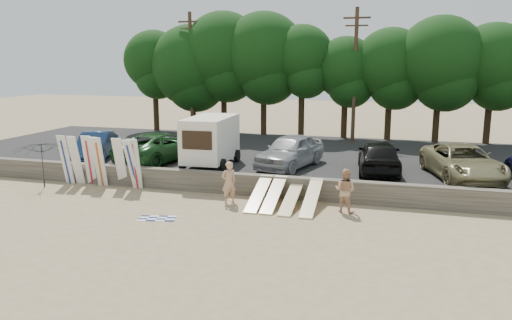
# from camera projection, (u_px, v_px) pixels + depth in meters

# --- Properties ---
(ground) EXTENTS (120.00, 120.00, 0.00)m
(ground) POSITION_uv_depth(u_px,v_px,m) (265.00, 216.00, 20.27)
(ground) COLOR tan
(ground) RESTS_ON ground
(seawall) EXTENTS (44.00, 0.50, 1.00)m
(seawall) POSITION_uv_depth(u_px,v_px,m) (282.00, 187.00, 23.00)
(seawall) COLOR #6B6356
(seawall) RESTS_ON ground
(parking_lot) EXTENTS (44.00, 14.50, 0.70)m
(parking_lot) POSITION_uv_depth(u_px,v_px,m) (310.00, 159.00, 30.09)
(parking_lot) COLOR #282828
(parking_lot) RESTS_ON ground
(treeline) EXTENTS (32.61, 6.55, 9.19)m
(treeline) POSITION_uv_depth(u_px,v_px,m) (319.00, 60.00, 35.74)
(treeline) COLOR #382616
(treeline) RESTS_ON parking_lot
(utility_poles) EXTENTS (25.80, 0.26, 9.00)m
(utility_poles) POSITION_uv_depth(u_px,v_px,m) (355.00, 72.00, 33.74)
(utility_poles) COLOR #473321
(utility_poles) RESTS_ON parking_lot
(box_trailer) EXTENTS (2.50, 4.21, 2.61)m
(box_trailer) POSITION_uv_depth(u_px,v_px,m) (211.00, 139.00, 26.36)
(box_trailer) COLOR white
(box_trailer) RESTS_ON parking_lot
(car_0) EXTENTS (2.96, 4.79, 1.49)m
(car_0) POSITION_uv_depth(u_px,v_px,m) (96.00, 145.00, 28.61)
(car_0) COLOR #162A4D
(car_0) RESTS_ON parking_lot
(car_1) EXTENTS (3.78, 6.20, 1.61)m
(car_1) POSITION_uv_depth(u_px,v_px,m) (161.00, 147.00, 27.78)
(car_1) COLOR #163E19
(car_1) RESTS_ON parking_lot
(car_2) EXTENTS (3.25, 5.45, 1.74)m
(car_2) POSITION_uv_depth(u_px,v_px,m) (290.00, 151.00, 26.08)
(car_2) COLOR #9B9BA0
(car_2) RESTS_ON parking_lot
(car_3) EXTENTS (2.44, 5.12, 1.69)m
(car_3) POSITION_uv_depth(u_px,v_px,m) (379.00, 156.00, 24.80)
(car_3) COLOR black
(car_3) RESTS_ON parking_lot
(car_4) EXTENTS (3.99, 6.23, 1.60)m
(car_4) POSITION_uv_depth(u_px,v_px,m) (463.00, 162.00, 23.61)
(car_4) COLOR #857D55
(car_4) RESTS_ON parking_lot
(surfboard_upright_0) EXTENTS (0.53, 0.60, 2.56)m
(surfboard_upright_0) POSITION_uv_depth(u_px,v_px,m) (66.00, 160.00, 25.26)
(surfboard_upright_0) COLOR white
(surfboard_upright_0) RESTS_ON ground
(surfboard_upright_1) EXTENTS (0.50, 0.66, 2.54)m
(surfboard_upright_1) POSITION_uv_depth(u_px,v_px,m) (76.00, 160.00, 25.20)
(surfboard_upright_1) COLOR white
(surfboard_upright_1) RESTS_ON ground
(surfboard_upright_2) EXTENTS (0.56, 0.59, 2.57)m
(surfboard_upright_2) POSITION_uv_depth(u_px,v_px,m) (89.00, 160.00, 25.13)
(surfboard_upright_2) COLOR white
(surfboard_upright_2) RESTS_ON ground
(surfboard_upright_3) EXTENTS (0.52, 0.75, 2.53)m
(surfboard_upright_3) POSITION_uv_depth(u_px,v_px,m) (98.00, 161.00, 25.08)
(surfboard_upright_3) COLOR white
(surfboard_upright_3) RESTS_ON ground
(surfboard_upright_4) EXTENTS (0.59, 0.70, 2.55)m
(surfboard_upright_4) POSITION_uv_depth(u_px,v_px,m) (99.00, 162.00, 24.72)
(surfboard_upright_4) COLOR white
(surfboard_upright_4) RESTS_ON ground
(surfboard_upright_5) EXTENTS (0.57, 0.74, 2.54)m
(surfboard_upright_5) POSITION_uv_depth(u_px,v_px,m) (120.00, 163.00, 24.64)
(surfboard_upright_5) COLOR white
(surfboard_upright_5) RESTS_ON ground
(surfboard_upright_6) EXTENTS (0.60, 0.85, 2.51)m
(surfboard_upright_6) POSITION_uv_depth(u_px,v_px,m) (132.00, 164.00, 24.26)
(surfboard_upright_6) COLOR white
(surfboard_upright_6) RESTS_ON ground
(surfboard_upright_7) EXTENTS (0.59, 0.69, 2.55)m
(surfboard_upright_7) POSITION_uv_depth(u_px,v_px,m) (135.00, 164.00, 24.23)
(surfboard_upright_7) COLOR white
(surfboard_upright_7) RESTS_ON ground
(surfboard_low_0) EXTENTS (0.56, 2.87, 1.01)m
(surfboard_low_0) POSITION_uv_depth(u_px,v_px,m) (259.00, 193.00, 21.81)
(surfboard_low_0) COLOR #F8DA9C
(surfboard_low_0) RESTS_ON ground
(surfboard_low_1) EXTENTS (0.56, 2.87, 1.02)m
(surfboard_low_1) POSITION_uv_depth(u_px,v_px,m) (274.00, 194.00, 21.65)
(surfboard_low_1) COLOR #F8DA9C
(surfboard_low_1) RESTS_ON ground
(surfboard_low_2) EXTENTS (0.56, 2.92, 0.81)m
(surfboard_low_2) POSITION_uv_depth(u_px,v_px,m) (291.00, 198.00, 21.43)
(surfboard_low_2) COLOR #F8DA9C
(surfboard_low_2) RESTS_ON ground
(surfboard_low_3) EXTENTS (0.56, 2.86, 1.03)m
(surfboard_low_3) POSITION_uv_depth(u_px,v_px,m) (312.00, 198.00, 21.11)
(surfboard_low_3) COLOR #F8DA9C
(surfboard_low_3) RESTS_ON ground
(beachgoer_a) EXTENTS (0.82, 0.80, 1.89)m
(beachgoer_a) POSITION_uv_depth(u_px,v_px,m) (229.00, 182.00, 21.95)
(beachgoer_a) COLOR tan
(beachgoer_a) RESTS_ON ground
(beachgoer_b) EXTENTS (1.07, 0.94, 1.85)m
(beachgoer_b) POSITION_uv_depth(u_px,v_px,m) (345.00, 190.00, 20.68)
(beachgoer_b) COLOR tan
(beachgoer_b) RESTS_ON ground
(cooler) EXTENTS (0.38, 0.30, 0.32)m
(cooler) POSITION_uv_depth(u_px,v_px,m) (293.00, 198.00, 22.32)
(cooler) COLOR green
(cooler) RESTS_ON ground
(gear_bag) EXTENTS (0.31, 0.27, 0.22)m
(gear_bag) POSITION_uv_depth(u_px,v_px,m) (274.00, 198.00, 22.57)
(gear_bag) COLOR #D64B19
(gear_bag) RESTS_ON ground
(beach_towel) EXTENTS (1.80, 1.80, 0.00)m
(beach_towel) POSITION_uv_depth(u_px,v_px,m) (157.00, 218.00, 19.98)
(beach_towel) COLOR white
(beach_towel) RESTS_ON ground
(beach_umbrella) EXTENTS (2.71, 2.66, 2.31)m
(beach_umbrella) POSITION_uv_depth(u_px,v_px,m) (42.00, 164.00, 24.72)
(beach_umbrella) COLOR black
(beach_umbrella) RESTS_ON ground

